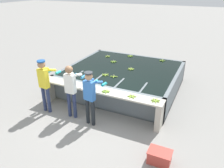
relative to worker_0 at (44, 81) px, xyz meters
name	(u,v)px	position (x,y,z in m)	size (l,w,h in m)	color
ground_plane	(95,116)	(1.57, 0.36, -1.08)	(80.00, 80.00, 0.00)	gray
wash_tank	(123,78)	(1.57, 2.65, -0.66)	(4.16, 3.71, 0.86)	slate
work_ledge	(98,96)	(1.57, 0.58, -0.47)	(4.16, 0.45, 0.86)	#B7B2A3
worker_0	(44,81)	(0.00, 0.00, 0.00)	(0.43, 0.74, 1.76)	navy
worker_1	(71,87)	(0.94, 0.08, -0.05)	(0.41, 0.72, 1.71)	navy
worker_2	(90,93)	(1.66, -0.02, -0.07)	(0.47, 0.74, 1.67)	#1E2328
banana_bunch_floating_0	(130,56)	(1.28, 4.17, -0.21)	(0.28, 0.28, 0.08)	#75A333
banana_bunch_floating_1	(162,60)	(2.73, 4.15, -0.20)	(0.28, 0.27, 0.08)	#7FAD33
banana_bunch_floating_2	(131,69)	(1.89, 2.64, -0.21)	(0.27, 0.28, 0.08)	#9EC642
banana_bunch_floating_3	(108,56)	(0.38, 3.69, -0.20)	(0.27, 0.27, 0.08)	#9EC642
banana_bunch_floating_4	(113,62)	(0.92, 3.15, -0.21)	(0.28, 0.28, 0.08)	#75A333
banana_bunch_floating_5	(105,75)	(1.27, 1.71, -0.21)	(0.28, 0.27, 0.08)	#93BC3D
banana_bunch_floating_6	(114,76)	(1.61, 1.69, -0.20)	(0.28, 0.28, 0.08)	#93BC3D
banana_bunch_ledge_0	(106,91)	(1.88, 0.53, -0.20)	(0.28, 0.28, 0.08)	#8CB738
banana_bunch_ledge_1	(132,96)	(2.71, 0.56, -0.20)	(0.28, 0.28, 0.08)	#9EC642
banana_bunch_ledge_2	(155,101)	(3.40, 0.61, -0.20)	(0.28, 0.28, 0.08)	#93BC3D
knife_0	(69,82)	(0.44, 0.67, -0.21)	(0.23, 0.30, 0.02)	silver
crate	(159,157)	(3.91, -0.72, -0.92)	(0.55, 0.39, 0.32)	#B73D33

